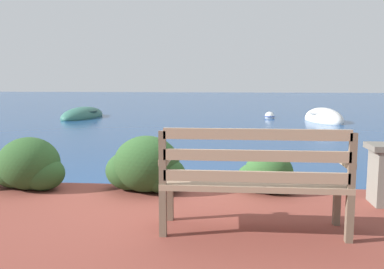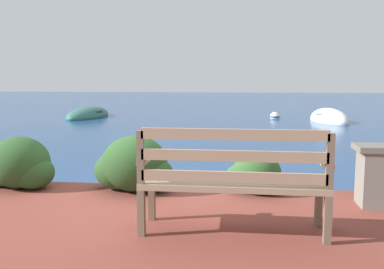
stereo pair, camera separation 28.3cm
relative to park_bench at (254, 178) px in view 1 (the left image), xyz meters
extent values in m
plane|color=navy|center=(-0.99, 1.56, -0.71)|extent=(80.00, 80.00, 0.00)
cube|color=brown|center=(-0.76, 0.26, -0.29)|extent=(0.06, 0.06, 0.40)
cube|color=brown|center=(0.76, 0.26, -0.29)|extent=(0.06, 0.06, 0.40)
cube|color=brown|center=(-0.76, -0.16, -0.29)|extent=(0.06, 0.06, 0.40)
cube|color=brown|center=(0.76, -0.16, -0.29)|extent=(0.06, 0.06, 0.40)
cube|color=gray|center=(0.00, 0.05, -0.06)|extent=(1.59, 0.48, 0.05)
cube|color=gray|center=(0.00, -0.16, 0.04)|extent=(1.51, 0.04, 0.09)
cube|color=gray|center=(0.00, -0.16, 0.22)|extent=(1.51, 0.04, 0.09)
cube|color=gray|center=(0.00, -0.16, 0.39)|extent=(1.51, 0.04, 0.09)
cube|color=brown|center=(-0.76, -0.16, 0.19)|extent=(0.06, 0.04, 0.45)
cube|color=brown|center=(0.76, -0.16, 0.19)|extent=(0.06, 0.04, 0.45)
cube|color=gray|center=(-0.76, 0.05, 0.14)|extent=(0.07, 0.43, 0.05)
cube|color=gray|center=(0.76, 0.05, 0.14)|extent=(0.07, 0.43, 0.05)
ellipsoid|color=#284C23|center=(-2.61, 1.23, -0.17)|extent=(0.74, 0.67, 0.63)
ellipsoid|color=#284C23|center=(-2.81, 1.28, -0.26)|extent=(0.55, 0.50, 0.44)
ellipsoid|color=#284C23|center=(-2.42, 1.19, -0.28)|extent=(0.52, 0.47, 0.41)
ellipsoid|color=#284C23|center=(-1.18, 1.25, -0.15)|extent=(0.78, 0.70, 0.66)
ellipsoid|color=#284C23|center=(-1.39, 1.31, -0.25)|extent=(0.58, 0.52, 0.47)
ellipsoid|color=#284C23|center=(-0.99, 1.21, -0.27)|extent=(0.54, 0.49, 0.43)
ellipsoid|color=#2D5628|center=(0.24, 1.31, -0.24)|extent=(0.57, 0.51, 0.48)
ellipsoid|color=#2D5628|center=(0.09, 1.36, -0.32)|extent=(0.42, 0.38, 0.34)
ellipsoid|color=#2D5628|center=(0.38, 1.28, -0.33)|extent=(0.40, 0.36, 0.31)
ellipsoid|color=silver|center=(3.09, 11.85, -0.64)|extent=(1.52, 2.44, 0.86)
torus|color=gray|center=(3.09, 11.85, -0.41)|extent=(1.18, 1.18, 0.07)
cube|color=#846647|center=(3.18, 11.52, -0.44)|extent=(0.75, 0.32, 0.04)
cube|color=#846647|center=(3.01, 12.12, -0.44)|extent=(0.75, 0.32, 0.04)
ellipsoid|color=#336B5B|center=(-5.96, 12.57, -0.65)|extent=(1.40, 3.01, 0.73)
torus|color=#304F46|center=(-5.96, 12.57, -0.45)|extent=(1.24, 1.24, 0.07)
cube|color=#846647|center=(-5.92, 13.00, -0.48)|extent=(0.90, 0.21, 0.04)
cube|color=#846647|center=(-5.99, 12.20, -0.48)|extent=(0.90, 0.21, 0.04)
sphere|color=white|center=(1.30, 13.03, -0.64)|extent=(0.37, 0.37, 0.37)
torus|color=navy|center=(1.30, 13.03, -0.64)|extent=(0.40, 0.40, 0.04)
camera|label=1|loc=(-0.21, -3.60, 0.85)|focal=40.00mm
camera|label=2|loc=(0.07, -3.57, 0.85)|focal=40.00mm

